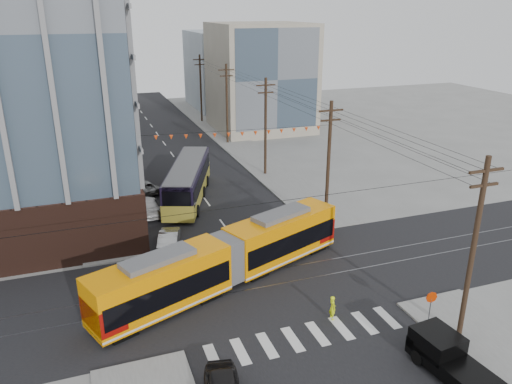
# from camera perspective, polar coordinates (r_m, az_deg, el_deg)

# --- Properties ---
(ground) EXTENTS (160.00, 160.00, 0.00)m
(ground) POSITION_cam_1_polar(r_m,az_deg,el_deg) (32.78, 3.37, -13.23)
(ground) COLOR slate
(bg_bldg_nw_near) EXTENTS (18.00, 16.00, 18.00)m
(bg_bldg_nw_near) POSITION_cam_1_polar(r_m,az_deg,el_deg) (77.77, -24.64, 11.84)
(bg_bldg_nw_near) COLOR #8C99A5
(bg_bldg_nw_near) RESTS_ON ground
(bg_bldg_ne_near) EXTENTS (14.00, 14.00, 16.00)m
(bg_bldg_ne_near) POSITION_cam_1_polar(r_m,az_deg,el_deg) (78.49, 0.50, 12.96)
(bg_bldg_ne_near) COLOR gray
(bg_bldg_ne_near) RESTS_ON ground
(bg_bldg_nw_far) EXTENTS (16.00, 18.00, 20.00)m
(bg_bldg_nw_far) POSITION_cam_1_polar(r_m,az_deg,el_deg) (97.39, -22.21, 14.14)
(bg_bldg_nw_far) COLOR gray
(bg_bldg_nw_far) RESTS_ON ground
(bg_bldg_ne_far) EXTENTS (16.00, 16.00, 14.00)m
(bg_bldg_ne_far) POSITION_cam_1_polar(r_m,az_deg,el_deg) (98.05, -2.55, 13.83)
(bg_bldg_ne_far) COLOR #8C99A5
(bg_bldg_ne_far) RESTS_ON ground
(utility_pole_near) EXTENTS (0.30, 0.30, 11.00)m
(utility_pole_near) POSITION_cam_1_polar(r_m,az_deg,el_deg) (30.01, 23.52, -6.33)
(utility_pole_near) COLOR black
(utility_pole_near) RESTS_ON ground
(utility_pole_far) EXTENTS (0.30, 0.30, 11.00)m
(utility_pole_far) POSITION_cam_1_polar(r_m,az_deg,el_deg) (84.27, -6.33, 11.63)
(utility_pole_far) COLOR black
(utility_pole_far) RESTS_ON ground
(streetcar) EXTENTS (19.31, 9.87, 3.79)m
(streetcar) POSITION_cam_1_polar(r_m,az_deg,el_deg) (34.60, -3.42, -7.63)
(streetcar) COLOR orange
(streetcar) RESTS_ON ground
(city_bus) EXTENTS (7.45, 13.57, 3.80)m
(city_bus) POSITION_cam_1_polar(r_m,az_deg,el_deg) (50.01, -7.79, 1.25)
(city_bus) COLOR black
(city_bus) RESTS_ON ground
(pickup_truck) EXTENTS (2.61, 5.82, 1.91)m
(pickup_truck) POSITION_cam_1_polar(r_m,az_deg,el_deg) (28.85, 22.21, -17.90)
(pickup_truck) COLOR black
(pickup_truck) RESTS_ON ground
(parked_car_silver) EXTENTS (2.63, 4.60, 1.43)m
(parked_car_silver) POSITION_cam_1_polar(r_m,az_deg,el_deg) (40.71, -9.89, -5.26)
(parked_car_silver) COLOR #9B9B9B
(parked_car_silver) RESTS_ON ground
(parked_car_white) EXTENTS (2.35, 5.39, 1.54)m
(parked_car_white) POSITION_cam_1_polar(r_m,az_deg,el_deg) (47.53, -12.38, -1.54)
(parked_car_white) COLOR silver
(parked_car_white) RESTS_ON ground
(parked_car_grey) EXTENTS (3.62, 4.97, 1.26)m
(parked_car_grey) POSITION_cam_1_polar(r_m,az_deg,el_deg) (53.03, -12.87, 0.58)
(parked_car_grey) COLOR gray
(parked_car_grey) RESTS_ON ground
(pedestrian) EXTENTS (0.43, 0.61, 1.59)m
(pedestrian) POSITION_cam_1_polar(r_m,az_deg,el_deg) (31.78, 8.73, -12.93)
(pedestrian) COLOR #E1F913
(pedestrian) RESTS_ON ground
(stop_sign) EXTENTS (0.81, 0.81, 2.37)m
(stop_sign) POSITION_cam_1_polar(r_m,az_deg,el_deg) (32.05, 19.22, -12.80)
(stop_sign) COLOR #C12A00
(stop_sign) RESTS_ON ground
(jersey_barrier) EXTENTS (1.83, 4.31, 0.84)m
(jersey_barrier) POSITION_cam_1_polar(r_m,az_deg,el_deg) (44.83, 7.48, -3.07)
(jersey_barrier) COLOR gray
(jersey_barrier) RESTS_ON ground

